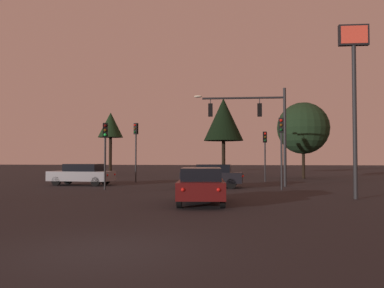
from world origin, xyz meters
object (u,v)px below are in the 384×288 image
traffic_signal_mast_arm (258,120)px  tree_left_far (111,126)px  traffic_light_median (281,139)px  tree_center_horizon (303,128)px  store_sign_illuminated (354,73)px  traffic_light_far_side (265,146)px  traffic_light_corner_right (105,142)px  car_crossing_left (212,175)px  car_nearside_lane (201,185)px  traffic_light_corner_left (136,141)px  car_crossing_right (82,174)px  tree_behind_sign (223,120)px

traffic_signal_mast_arm → tree_left_far: size_ratio=0.89×
traffic_light_median → tree_center_horizon: 14.95m
traffic_signal_mast_arm → store_sign_illuminated: size_ratio=0.81×
traffic_light_far_side → tree_left_far: bearing=140.9°
traffic_light_corner_right → car_crossing_left: 7.21m
traffic_light_corner_right → traffic_light_median: bearing=5.0°
car_nearside_lane → store_sign_illuminated: bearing=21.8°
traffic_light_corner_right → car_nearside_lane: size_ratio=0.88×
traffic_light_corner_left → car_crossing_left: size_ratio=1.16×
car_crossing_right → tree_left_far: tree_left_far is taller
traffic_light_corner_left → car_crossing_right: 5.51m
traffic_light_corner_left → car_crossing_right: bearing=-126.3°
traffic_light_median → car_crossing_right: (-13.70, 2.80, -2.30)m
traffic_light_corner_left → traffic_light_corner_right: (0.07, -7.68, -0.43)m
traffic_light_corner_left → car_nearside_lane: (6.66, -14.72, -2.54)m
traffic_signal_mast_arm → car_crossing_right: traffic_signal_mast_arm is taller
tree_left_far → car_crossing_right: bearing=-77.4°
store_sign_illuminated → car_crossing_left: bearing=137.0°
tree_behind_sign → store_sign_illuminated: bearing=-75.0°
tree_behind_sign → traffic_light_far_side: bearing=-73.4°
car_crossing_right → tree_center_horizon: (17.19, 11.64, 3.98)m
traffic_light_far_side → store_sign_illuminated: size_ratio=0.50×
traffic_light_far_side → car_crossing_right: bearing=-155.7°
car_crossing_left → store_sign_illuminated: bearing=-43.0°
car_nearside_lane → car_crossing_left: bearing=90.9°
traffic_light_corner_left → traffic_light_median: (10.80, -6.74, -0.24)m
traffic_light_far_side → tree_behind_sign: 14.13m
traffic_light_corner_right → traffic_light_far_side: traffic_light_far_side is taller
traffic_light_corner_left → traffic_light_corner_right: size_ratio=1.16×
traffic_light_corner_left → tree_center_horizon: size_ratio=0.66×
traffic_light_far_side → store_sign_illuminated: store_sign_illuminated is taller
traffic_light_far_side → store_sign_illuminated: (3.34, -13.96, 3.04)m
car_crossing_left → tree_center_horizon: 15.58m
traffic_light_corner_left → tree_behind_sign: bearing=67.0°
tree_center_horizon → car_crossing_right: bearing=-145.9°
traffic_light_median → traffic_light_far_side: (-0.44, 8.79, -0.18)m
traffic_light_far_side → tree_left_far: tree_left_far is taller
car_crossing_right → tree_left_far: size_ratio=0.62×
traffic_light_median → traffic_light_far_side: size_ratio=1.06×
traffic_light_corner_left → traffic_light_corner_right: traffic_light_corner_left is taller
car_nearside_lane → tree_behind_sign: (-0.22, 29.90, 5.60)m
car_crossing_right → traffic_signal_mast_arm: bearing=0.9°
traffic_light_corner_left → car_crossing_right: (-2.90, -3.94, -2.54)m
traffic_light_corner_right → car_crossing_left: traffic_light_corner_right is taller
traffic_signal_mast_arm → store_sign_illuminated: store_sign_illuminated is taller
traffic_light_median → car_nearside_lane: size_ratio=0.95×
traffic_light_corner_left → car_crossing_left: (6.51, -5.20, -2.55)m
car_crossing_right → car_nearside_lane: bearing=-48.4°
car_crossing_left → tree_left_far: tree_left_far is taller
car_crossing_left → store_sign_illuminated: size_ratio=0.50×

